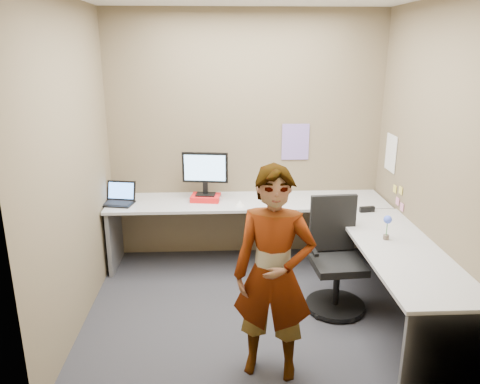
{
  "coord_description": "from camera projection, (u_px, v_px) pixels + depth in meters",
  "views": [
    {
      "loc": [
        -0.3,
        -3.78,
        2.3
      ],
      "look_at": [
        -0.11,
        0.25,
        1.05
      ],
      "focal_mm": 35.0,
      "sensor_mm": 36.0,
      "label": 1
    }
  ],
  "objects": [
    {
      "name": "calendar_white",
      "position": [
        391.0,
        153.0,
        4.86
      ],
      "size": [
        0.01,
        0.28,
        0.38
      ],
      "primitive_type": "cube",
      "color": "white",
      "rests_on": "wall_right"
    },
    {
      "name": "desk",
      "position": [
        296.0,
        233.0,
        4.51
      ],
      "size": [
        2.98,
        2.58,
        0.73
      ],
      "color": "#AFAFAF",
      "rests_on": "ground"
    },
    {
      "name": "ground",
      "position": [
        254.0,
        309.0,
        4.3
      ],
      "size": [
        3.0,
        3.0,
        0.0
      ],
      "primitive_type": "plane",
      "color": "#29282E",
      "rests_on": "ground"
    },
    {
      "name": "wall_right",
      "position": [
        431.0,
        164.0,
        3.97
      ],
      "size": [
        0.0,
        2.7,
        2.7
      ],
      "primitive_type": "plane",
      "rotation": [
        1.57,
        0.0,
        -1.57
      ],
      "color": "brown",
      "rests_on": "ground"
    },
    {
      "name": "wall_left",
      "position": [
        73.0,
        168.0,
        3.83
      ],
      "size": [
        0.0,
        2.7,
        2.7
      ],
      "primitive_type": "plane",
      "rotation": [
        1.57,
        0.0,
        1.57
      ],
      "color": "brown",
      "rests_on": "ground"
    },
    {
      "name": "office_chair",
      "position": [
        335.0,
        265.0,
        4.23
      ],
      "size": [
        0.54,
        0.54,
        1.01
      ],
      "rotation": [
        0.0,
        0.0,
        0.07
      ],
      "color": "black",
      "rests_on": "ground"
    },
    {
      "name": "sticky_note_d",
      "position": [
        395.0,
        189.0,
        4.76
      ],
      "size": [
        0.01,
        0.07,
        0.07
      ],
      "primitive_type": "cube",
      "color": "#F2E059",
      "rests_on": "wall_right"
    },
    {
      "name": "sticky_note_b",
      "position": [
        397.0,
        201.0,
        4.7
      ],
      "size": [
        0.01,
        0.07,
        0.07
      ],
      "primitive_type": "cube",
      "color": "pink",
      "rests_on": "wall_right"
    },
    {
      "name": "calendar_purple",
      "position": [
        295.0,
        142.0,
        5.17
      ],
      "size": [
        0.3,
        0.01,
        0.4
      ],
      "primitive_type": "cube",
      "color": "#846BB7",
      "rests_on": "wall_back"
    },
    {
      "name": "stapler",
      "position": [
        367.0,
        209.0,
        4.65
      ],
      "size": [
        0.15,
        0.06,
        0.05
      ],
      "primitive_type": "cube",
      "rotation": [
        0.0,
        0.0,
        0.14
      ],
      "color": "black",
      "rests_on": "desk"
    },
    {
      "name": "sticky_note_a",
      "position": [
        401.0,
        190.0,
        4.61
      ],
      "size": [
        0.01,
        0.07,
        0.07
      ],
      "primitive_type": "cube",
      "color": "#F2E059",
      "rests_on": "wall_right"
    },
    {
      "name": "laptop",
      "position": [
        119.0,
        198.0,
        4.91
      ],
      "size": [
        0.35,
        0.31,
        0.22
      ],
      "rotation": [
        0.0,
        0.0,
        -0.19
      ],
      "color": "black",
      "rests_on": "desk"
    },
    {
      "name": "sticky_note_c",
      "position": [
        402.0,
        207.0,
        4.59
      ],
      "size": [
        0.01,
        0.07,
        0.07
      ],
      "primitive_type": "cube",
      "color": "pink",
      "rests_on": "wall_right"
    },
    {
      "name": "person",
      "position": [
        274.0,
        275.0,
        3.26
      ],
      "size": [
        0.64,
        0.5,
        1.56
      ],
      "primitive_type": "imported",
      "rotation": [
        0.0,
        0.0,
        -0.24
      ],
      "color": "#999399",
      "rests_on": "ground"
    },
    {
      "name": "monitor",
      "position": [
        205.0,
        170.0,
        4.93
      ],
      "size": [
        0.49,
        0.17,
        0.46
      ],
      "rotation": [
        0.0,
        0.0,
        -0.14
      ],
      "color": "black",
      "rests_on": "paper_ream"
    },
    {
      "name": "trackball_mouse",
      "position": [
        216.0,
        198.0,
        5.01
      ],
      "size": [
        0.12,
        0.08,
        0.07
      ],
      "color": "#B7B7BC",
      "rests_on": "desk"
    },
    {
      "name": "wall_back",
      "position": [
        246.0,
        138.0,
        5.14
      ],
      "size": [
        3.0,
        0.0,
        3.0
      ],
      "primitive_type": "plane",
      "rotation": [
        1.57,
        0.0,
        0.0
      ],
      "color": "brown",
      "rests_on": "ground"
    },
    {
      "name": "flower",
      "position": [
        387.0,
        224.0,
        3.96
      ],
      "size": [
        0.07,
        0.07,
        0.22
      ],
      "color": "brown",
      "rests_on": "desk"
    },
    {
      "name": "paper_ream",
      "position": [
        206.0,
        198.0,
        5.0
      ],
      "size": [
        0.33,
        0.26,
        0.06
      ],
      "primitive_type": "cube",
      "rotation": [
        0.0,
        0.0,
        -0.14
      ],
      "color": "red",
      "rests_on": "desk"
    },
    {
      "name": "origami",
      "position": [
        240.0,
        203.0,
        4.83
      ],
      "size": [
        0.1,
        0.1,
        0.06
      ],
      "primitive_type": "cone",
      "color": "white",
      "rests_on": "desk"
    }
  ]
}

